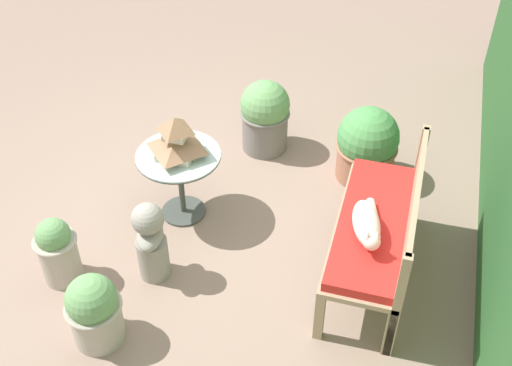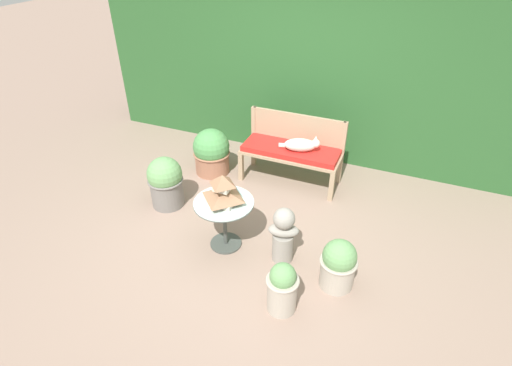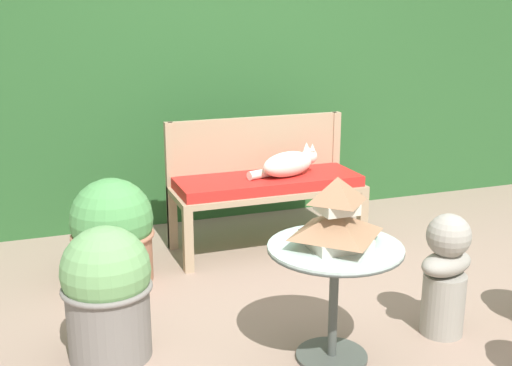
{
  "view_description": "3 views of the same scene",
  "coord_description": "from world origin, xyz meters",
  "px_view_note": "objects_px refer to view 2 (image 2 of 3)",
  "views": [
    {
      "loc": [
        3.23,
        1.31,
        3.5
      ],
      "look_at": [
        0.01,
        0.39,
        0.62
      ],
      "focal_mm": 45.0,
      "sensor_mm": 36.0,
      "label": 1
    },
    {
      "loc": [
        1.42,
        -3.2,
        3.03
      ],
      "look_at": [
        -0.07,
        0.33,
        0.48
      ],
      "focal_mm": 28.0,
      "sensor_mm": 36.0,
      "label": 2
    },
    {
      "loc": [
        -1.48,
        -2.75,
        1.64
      ],
      "look_at": [
        -0.23,
        0.66,
        0.65
      ],
      "focal_mm": 45.0,
      "sensor_mm": 36.0,
      "label": 3
    }
  ],
  "objects_px": {
    "pagoda_birdhouse": "(223,191)",
    "potted_plant_table_near": "(338,264)",
    "potted_plant_bench_left": "(212,152)",
    "potted_plant_path_edge": "(282,287)",
    "garden_bench": "(291,153)",
    "cat": "(301,145)",
    "patio_table": "(224,211)",
    "garden_bust": "(283,234)",
    "potted_plant_table_far": "(166,182)"
  },
  "relations": [
    {
      "from": "potted_plant_path_edge",
      "to": "pagoda_birdhouse",
      "type": "bearing_deg",
      "value": 146.06
    },
    {
      "from": "garden_bench",
      "to": "potted_plant_table_near",
      "type": "xyz_separation_m",
      "value": [
        1.02,
        -1.59,
        -0.18
      ]
    },
    {
      "from": "potted_plant_bench_left",
      "to": "potted_plant_table_far",
      "type": "bearing_deg",
      "value": -99.32
    },
    {
      "from": "patio_table",
      "to": "potted_plant_table_near",
      "type": "bearing_deg",
      "value": -4.53
    },
    {
      "from": "cat",
      "to": "garden_bust",
      "type": "bearing_deg",
      "value": -96.16
    },
    {
      "from": "garden_bust",
      "to": "potted_plant_table_near",
      "type": "distance_m",
      "value": 0.63
    },
    {
      "from": "garden_bench",
      "to": "cat",
      "type": "distance_m",
      "value": 0.22
    },
    {
      "from": "pagoda_birdhouse",
      "to": "garden_bench",
      "type": "bearing_deg",
      "value": 80.92
    },
    {
      "from": "pagoda_birdhouse",
      "to": "potted_plant_table_near",
      "type": "relative_size",
      "value": 0.66
    },
    {
      "from": "patio_table",
      "to": "pagoda_birdhouse",
      "type": "height_order",
      "value": "pagoda_birdhouse"
    },
    {
      "from": "cat",
      "to": "potted_plant_table_near",
      "type": "distance_m",
      "value": 1.82
    },
    {
      "from": "garden_bust",
      "to": "potted_plant_table_far",
      "type": "distance_m",
      "value": 1.69
    },
    {
      "from": "garden_bench",
      "to": "potted_plant_table_far",
      "type": "xyz_separation_m",
      "value": [
        -1.24,
        -1.1,
        -0.11
      ]
    },
    {
      "from": "garden_bench",
      "to": "patio_table",
      "type": "height_order",
      "value": "patio_table"
    },
    {
      "from": "potted_plant_table_near",
      "to": "patio_table",
      "type": "bearing_deg",
      "value": 175.47
    },
    {
      "from": "garden_bench",
      "to": "potted_plant_bench_left",
      "type": "xyz_separation_m",
      "value": [
        -1.09,
        -0.19,
        -0.13
      ]
    },
    {
      "from": "potted_plant_path_edge",
      "to": "potted_plant_table_near",
      "type": "bearing_deg",
      "value": 50.41
    },
    {
      "from": "potted_plant_path_edge",
      "to": "cat",
      "type": "bearing_deg",
      "value": 103.41
    },
    {
      "from": "garden_bench",
      "to": "cat",
      "type": "height_order",
      "value": "cat"
    },
    {
      "from": "potted_plant_table_far",
      "to": "cat",
      "type": "bearing_deg",
      "value": 37.52
    },
    {
      "from": "cat",
      "to": "potted_plant_table_far",
      "type": "distance_m",
      "value": 1.76
    },
    {
      "from": "pagoda_birdhouse",
      "to": "potted_plant_table_near",
      "type": "bearing_deg",
      "value": -4.53
    },
    {
      "from": "patio_table",
      "to": "garden_bust",
      "type": "distance_m",
      "value": 0.67
    },
    {
      "from": "potted_plant_table_near",
      "to": "potted_plant_bench_left",
      "type": "bearing_deg",
      "value": 146.49
    },
    {
      "from": "potted_plant_table_near",
      "to": "cat",
      "type": "bearing_deg",
      "value": 119.63
    },
    {
      "from": "patio_table",
      "to": "garden_bust",
      "type": "relative_size",
      "value": 0.98
    },
    {
      "from": "potted_plant_bench_left",
      "to": "potted_plant_path_edge",
      "type": "bearing_deg",
      "value": -47.62
    },
    {
      "from": "cat",
      "to": "potted_plant_table_near",
      "type": "relative_size",
      "value": 0.99
    },
    {
      "from": "garden_bench",
      "to": "pagoda_birdhouse",
      "type": "distance_m",
      "value": 1.53
    },
    {
      "from": "cat",
      "to": "potted_plant_path_edge",
      "type": "distance_m",
      "value": 2.12
    },
    {
      "from": "potted_plant_path_edge",
      "to": "potted_plant_bench_left",
      "type": "distance_m",
      "value": 2.55
    },
    {
      "from": "pagoda_birdhouse",
      "to": "potted_plant_table_far",
      "type": "xyz_separation_m",
      "value": [
        -1.0,
        0.39,
        -0.38
      ]
    },
    {
      "from": "garden_bust",
      "to": "patio_table",
      "type": "bearing_deg",
      "value": 168.38
    },
    {
      "from": "garden_bench",
      "to": "potted_plant_bench_left",
      "type": "relative_size",
      "value": 2.02
    },
    {
      "from": "cat",
      "to": "garden_bust",
      "type": "xyz_separation_m",
      "value": [
        0.27,
        -1.42,
        -0.28
      ]
    },
    {
      "from": "cat",
      "to": "potted_plant_bench_left",
      "type": "relative_size",
      "value": 0.82
    },
    {
      "from": "patio_table",
      "to": "garden_bench",
      "type": "bearing_deg",
      "value": 80.92
    },
    {
      "from": "potted_plant_path_edge",
      "to": "potted_plant_bench_left",
      "type": "relative_size",
      "value": 0.82
    },
    {
      "from": "garden_bust",
      "to": "potted_plant_path_edge",
      "type": "bearing_deg",
      "value": -85.6
    },
    {
      "from": "cat",
      "to": "patio_table",
      "type": "xyz_separation_m",
      "value": [
        -0.38,
        -1.45,
        -0.15
      ]
    },
    {
      "from": "garden_bench",
      "to": "potted_plant_path_edge",
      "type": "height_order",
      "value": "potted_plant_path_edge"
    },
    {
      "from": "garden_bust",
      "to": "potted_plant_path_edge",
      "type": "xyz_separation_m",
      "value": [
        0.21,
        -0.61,
        -0.06
      ]
    },
    {
      "from": "garden_bench",
      "to": "patio_table",
      "type": "bearing_deg",
      "value": -99.08
    },
    {
      "from": "garden_bench",
      "to": "potted_plant_bench_left",
      "type": "bearing_deg",
      "value": -170.21
    },
    {
      "from": "garden_bench",
      "to": "garden_bust",
      "type": "xyz_separation_m",
      "value": [
        0.42,
        -1.46,
        -0.11
      ]
    },
    {
      "from": "potted_plant_table_near",
      "to": "garden_bust",
      "type": "bearing_deg",
      "value": 167.67
    },
    {
      "from": "garden_bench",
      "to": "potted_plant_table_near",
      "type": "distance_m",
      "value": 1.9
    },
    {
      "from": "potted_plant_table_near",
      "to": "pagoda_birdhouse",
      "type": "bearing_deg",
      "value": 175.47
    },
    {
      "from": "cat",
      "to": "garden_bust",
      "type": "distance_m",
      "value": 1.47
    },
    {
      "from": "patio_table",
      "to": "potted_plant_bench_left",
      "type": "distance_m",
      "value": 1.56
    }
  ]
}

